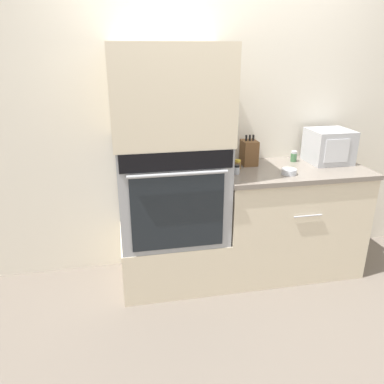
{
  "coord_description": "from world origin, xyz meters",
  "views": [
    {
      "loc": [
        -0.75,
        -2.29,
        1.74
      ],
      "look_at": [
        -0.26,
        0.21,
        0.78
      ],
      "focal_mm": 35.0,
      "sensor_mm": 36.0,
      "label": 1
    }
  ],
  "objects": [
    {
      "name": "bowl",
      "position": [
        0.46,
        0.15,
        0.9
      ],
      "size": [
        0.11,
        0.11,
        0.04
      ],
      "color": "silver",
      "rests_on": "counter_unit"
    },
    {
      "name": "microwave",
      "position": [
        0.9,
        0.39,
        1.02
      ],
      "size": [
        0.32,
        0.31,
        0.27
      ],
      "color": "#B2B5BA",
      "rests_on": "counter_unit"
    },
    {
      "name": "condiment_jar_near",
      "position": [
        0.13,
        0.36,
        0.92
      ],
      "size": [
        0.05,
        0.05,
        0.07
      ],
      "color": "brown",
      "rests_on": "counter_unit"
    },
    {
      "name": "oven_cabinet_base",
      "position": [
        -0.4,
        0.3,
        0.2
      ],
      "size": [
        0.8,
        0.6,
        0.41
      ],
      "color": "beige",
      "rests_on": "ground_plane"
    },
    {
      "name": "wall_oven",
      "position": [
        -0.4,
        0.3,
        0.77
      ],
      "size": [
        0.77,
        0.64,
        0.73
      ],
      "color": "#9EA0A5",
      "rests_on": "oven_cabinet_base"
    },
    {
      "name": "condiment_jar_mid",
      "position": [
        0.64,
        0.46,
        0.93
      ],
      "size": [
        0.05,
        0.05,
        0.09
      ],
      "color": "#427047",
      "rests_on": "counter_unit"
    },
    {
      "name": "wall_back",
      "position": [
        0.0,
        0.63,
        1.25
      ],
      "size": [
        8.0,
        0.05,
        2.5
      ],
      "color": "silver",
      "rests_on": "ground_plane"
    },
    {
      "name": "oven_cabinet_upper",
      "position": [
        -0.4,
        0.3,
        1.46
      ],
      "size": [
        0.8,
        0.6,
        0.66
      ],
      "color": "beige",
      "rests_on": "wall_oven"
    },
    {
      "name": "ground_plane",
      "position": [
        0.0,
        0.0,
        0.0
      ],
      "size": [
        12.0,
        12.0,
        0.0
      ],
      "primitive_type": "plane",
      "color": "#6B6056"
    },
    {
      "name": "condiment_jar_far",
      "position": [
        0.08,
        0.23,
        0.92
      ],
      "size": [
        0.04,
        0.04,
        0.07
      ],
      "color": "silver",
      "rests_on": "counter_unit"
    },
    {
      "name": "counter_unit",
      "position": [
        0.56,
        0.3,
        0.44
      ],
      "size": [
        1.14,
        0.63,
        0.88
      ],
      "color": "beige",
      "rests_on": "ground_plane"
    },
    {
      "name": "knife_block",
      "position": [
        0.25,
        0.45,
        0.98
      ],
      "size": [
        0.11,
        0.15,
        0.24
      ],
      "color": "brown",
      "rests_on": "counter_unit"
    }
  ]
}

